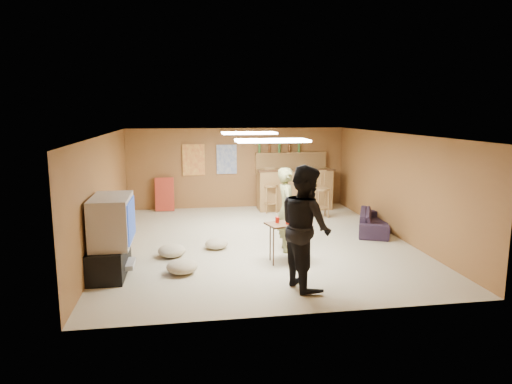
{
  "coord_description": "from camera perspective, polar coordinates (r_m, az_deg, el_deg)",
  "views": [
    {
      "loc": [
        -1.46,
        -9.0,
        2.65
      ],
      "look_at": [
        0.0,
        0.2,
        1.0
      ],
      "focal_mm": 32.0,
      "sensor_mm": 36.0,
      "label": 1
    }
  ],
  "objects": [
    {
      "name": "bar_stool_left",
      "position": [
        12.03,
        1.86,
        0.47
      ],
      "size": [
        0.46,
        0.46,
        1.3
      ],
      "primitive_type": null,
      "rotation": [
        0.0,
        0.0,
        0.12
      ],
      "color": "brown",
      "rests_on": "ground"
    },
    {
      "name": "wall_back",
      "position": [
        12.68,
        -2.34,
        3.02
      ],
      "size": [
        6.0,
        0.02,
        2.2
      ],
      "primitive_type": "cube",
      "color": "brown",
      "rests_on": "ground"
    },
    {
      "name": "bar_counter",
      "position": [
        12.49,
        4.82,
        0.33
      ],
      "size": [
        2.0,
        0.6,
        1.1
      ],
      "primitive_type": "cube",
      "color": "brown",
      "rests_on": "ground"
    },
    {
      "name": "folding_chair_stack",
      "position": [
        12.51,
        -11.35,
        -0.28
      ],
      "size": [
        0.5,
        0.26,
        0.91
      ],
      "primitive_type": "cube",
      "rotation": [
        -0.14,
        0.0,
        0.0
      ],
      "color": "#B13320",
      "rests_on": "ground"
    },
    {
      "name": "bar_shelf",
      "position": [
        12.8,
        4.4,
        4.86
      ],
      "size": [
        2.0,
        0.18,
        0.05
      ],
      "primitive_type": "cube",
      "color": "brown",
      "rests_on": "bar_backing"
    },
    {
      "name": "tv_screen",
      "position": [
        7.75,
        -15.32,
        -3.37
      ],
      "size": [
        0.02,
        0.95,
        0.65
      ],
      "primitive_type": "cube",
      "color": "navy",
      "rests_on": "tv_body"
    },
    {
      "name": "wall_right",
      "position": [
        10.16,
        17.14,
        0.82
      ],
      "size": [
        0.02,
        7.0,
        2.2
      ],
      "primitive_type": "cube",
      "color": "brown",
      "rests_on": "ground"
    },
    {
      "name": "poster_right",
      "position": [
        12.58,
        -3.69,
        4.1
      ],
      "size": [
        0.55,
        0.03,
        0.8
      ],
      "primitive_type": "cube",
      "color": "#334C99",
      "rests_on": "wall_back"
    },
    {
      "name": "dvd_box",
      "position": [
        7.97,
        -16.22,
        -8.64
      ],
      "size": [
        0.35,
        0.5,
        0.08
      ],
      "primitive_type": "cube",
      "color": "#B2B2B7",
      "rests_on": "tv_stand"
    },
    {
      "name": "cushion_near_tv",
      "position": [
        8.63,
        -10.49,
        -7.22
      ],
      "size": [
        0.57,
        0.57,
        0.23
      ],
      "primitive_type": "ellipsoid",
      "rotation": [
        0.0,
        0.0,
        -0.13
      ],
      "color": "tan",
      "rests_on": "ground"
    },
    {
      "name": "person_olive",
      "position": [
        8.71,
        3.85,
        -2.2
      ],
      "size": [
        0.42,
        0.61,
        1.62
      ],
      "primitive_type": "imported",
      "rotation": [
        0.0,
        0.0,
        1.51
      ],
      "color": "olive",
      "rests_on": "ground"
    },
    {
      "name": "wall_front",
      "position": [
        5.9,
        5.67,
        -5.25
      ],
      "size": [
        6.0,
        0.02,
        2.2
      ],
      "primitive_type": "cube",
      "color": "brown",
      "rests_on": "ground"
    },
    {
      "name": "cushion_far",
      "position": [
        7.75,
        -9.25,
        -9.18
      ],
      "size": [
        0.56,
        0.56,
        0.23
      ],
      "primitive_type": "ellipsoid",
      "rotation": [
        0.0,
        0.0,
        0.09
      ],
      "color": "tan",
      "rests_on": "ground"
    },
    {
      "name": "cup_red_near",
      "position": [
        8.04,
        2.68,
        -3.51
      ],
      "size": [
        0.08,
        0.08,
        0.1
      ],
      "primitive_type": "cylinder",
      "rotation": [
        0.0,
        0.0,
        0.07
      ],
      "color": "#A2150A",
      "rests_on": "tray_table"
    },
    {
      "name": "bar_stool_right",
      "position": [
        11.62,
        8.27,
        -0.46
      ],
      "size": [
        0.45,
        0.45,
        1.1
      ],
      "primitive_type": null,
      "rotation": [
        0.0,
        0.0,
        0.36
      ],
      "color": "brown",
      "rests_on": "ground"
    },
    {
      "name": "bar_backing",
      "position": [
        12.85,
        4.37,
        3.54
      ],
      "size": [
        2.0,
        0.14,
        0.6
      ],
      "primitive_type": "cube",
      "color": "brown",
      "rests_on": "bar_counter"
    },
    {
      "name": "bottle_row",
      "position": [
        12.69,
        2.93,
        5.54
      ],
      "size": [
        1.2,
        0.08,
        0.26
      ],
      "primitive_type": null,
      "color": "#3F7233",
      "rests_on": "bar_shelf"
    },
    {
      "name": "cushion_mid",
      "position": [
        9.0,
        -4.97,
        -6.44
      ],
      "size": [
        0.54,
        0.54,
        0.2
      ],
      "primitive_type": "ellipsoid",
      "rotation": [
        0.0,
        0.0,
        0.23
      ],
      "color": "tan",
      "rests_on": "ground"
    },
    {
      "name": "ground",
      "position": [
        9.5,
        0.19,
        -6.16
      ],
      "size": [
        7.0,
        7.0,
        0.0
      ],
      "primitive_type": "plane",
      "color": "tan",
      "rests_on": "ground"
    },
    {
      "name": "bar_lip",
      "position": [
        12.17,
        5.14,
        2.69
      ],
      "size": [
        2.1,
        0.12,
        0.05
      ],
      "primitive_type": "cube",
      "color": "#3A2312",
      "rests_on": "bar_counter"
    },
    {
      "name": "tray_table",
      "position": [
        8.11,
        3.38,
        -6.38
      ],
      "size": [
        0.65,
        0.57,
        0.72
      ],
      "primitive_type": "cube",
      "rotation": [
        0.0,
        0.0,
        0.26
      ],
      "color": "#3A2312",
      "rests_on": "ground"
    },
    {
      "name": "wall_left",
      "position": [
        9.26,
        -18.45,
        -0.11
      ],
      "size": [
        0.02,
        7.0,
        2.2
      ],
      "primitive_type": "cube",
      "color": "brown",
      "rests_on": "ground"
    },
    {
      "name": "poster_left",
      "position": [
        12.53,
        -7.8,
        4.0
      ],
      "size": [
        0.6,
        0.03,
        0.85
      ],
      "primitive_type": "cube",
      "color": "#BF3F26",
      "rests_on": "wall_back"
    },
    {
      "name": "ceiling_panel_back",
      "position": [
        10.32,
        -0.88,
        7.38
      ],
      "size": [
        1.2,
        0.6,
        0.04
      ],
      "primitive_type": "cube",
      "color": "white",
      "rests_on": "ceiling"
    },
    {
      "name": "ceiling_panel_front",
      "position": [
        7.66,
        2.01,
        6.44
      ],
      "size": [
        1.2,
        0.6,
        0.04
      ],
      "primitive_type": "cube",
      "color": "white",
      "rests_on": "ceiling"
    },
    {
      "name": "person_black",
      "position": [
        6.92,
        6.2,
        -4.35
      ],
      "size": [
        0.89,
        1.04,
        1.88
      ],
      "primitive_type": "imported",
      "rotation": [
        0.0,
        0.0,
        1.78
      ],
      "color": "black",
      "rests_on": "ground"
    },
    {
      "name": "cup_red_far",
      "position": [
        7.95,
        3.99,
        -3.66
      ],
      "size": [
        0.1,
        0.1,
        0.1
      ],
      "primitive_type": "cylinder",
      "rotation": [
        0.0,
        0.0,
        0.37
      ],
      "color": "#A2150A",
      "rests_on": "tray_table"
    },
    {
      "name": "tv_body",
      "position": [
        7.79,
        -17.59,
        -3.42
      ],
      "size": [
        0.6,
        1.1,
        0.8
      ],
      "primitive_type": "cube",
      "color": "#B2B2B7",
      "rests_on": "tv_stand"
    },
    {
      "name": "cup_blue",
      "position": [
        8.12,
        4.09,
        -3.32
      ],
      "size": [
        0.11,
        0.11,
        0.12
      ],
      "primitive_type": "cylinder",
      "rotation": [
        0.0,
        0.0,
        0.35
      ],
      "color": "#162F9D",
      "rests_on": "tray_table"
    },
    {
      "name": "ceiling",
      "position": [
        9.13,
        0.2,
        7.22
      ],
      "size": [
        6.0,
        7.0,
        0.02
      ],
      "primitive_type": "cube",
      "color": "silver",
      "rests_on": "ground"
    },
    {
      "name": "tv_stand",
      "position": [
        7.98,
        -17.84,
        -7.97
      ],
      "size": [
        0.55,
        1.3,
        0.5
      ],
      "primitive_type": "cube",
      "color": "black",
      "rests_on": "ground"
    },
    {
      "name": "sofa",
      "position": [
        10.52,
        14.58,
        -3.57
      ],
      "size": [
        1.21,
        1.71,
        0.47
      ],
      "primitive_type": "imported",
      "rotation": [
        0.0,
        0.0,
        1.16
      ],
      "color": "black",
      "rests_on": "ground"
    }
  ]
}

